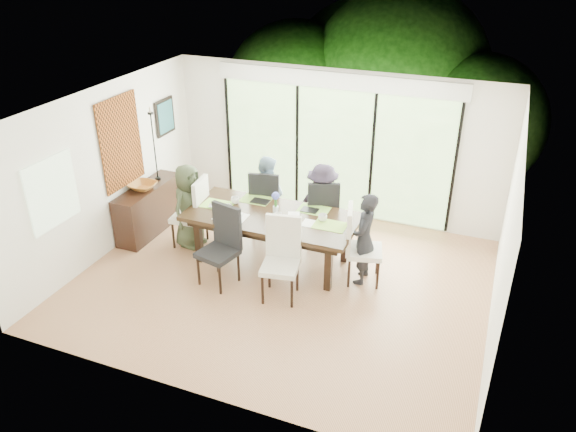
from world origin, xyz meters
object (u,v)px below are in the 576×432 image
at_px(person_far_left, 267,196).
at_px(cup_a, 235,200).
at_px(chair_left_end, 189,211).
at_px(person_right_end, 364,239).
at_px(person_far_right, 322,205).
at_px(person_left_end, 189,206).
at_px(table_top, 272,217).
at_px(chair_near_right, 280,261).
at_px(sideboard, 149,209).
at_px(cup_b, 278,216).
at_px(cup_c, 323,218).
at_px(chair_near_left, 217,248).
at_px(laptop, 220,208).
at_px(chair_far_left, 267,201).
at_px(chair_far_right, 322,210).
at_px(bowl, 143,186).
at_px(chair_right_end, 365,245).
at_px(vase, 276,210).

distance_m(person_far_left, cup_a, 0.74).
bearing_deg(chair_left_end, person_right_end, 83.83).
bearing_deg(person_far_right, person_left_end, 33.58).
height_order(table_top, chair_near_right, chair_near_right).
xyz_separation_m(person_right_end, sideboard, (-3.87, 0.15, -0.29)).
distance_m(cup_b, cup_c, 0.68).
height_order(cup_a, cup_c, same).
height_order(chair_near_left, sideboard, chair_near_left).
bearing_deg(laptop, chair_far_left, 48.46).
relative_size(chair_far_right, sideboard, 0.81).
xyz_separation_m(cup_b, bowl, (-2.54, 0.15, 0.02)).
relative_size(table_top, cup_c, 19.35).
bearing_deg(person_far_left, bowl, 33.66).
relative_size(chair_left_end, chair_near_right, 1.00).
xyz_separation_m(chair_near_right, cup_a, (-1.20, 1.02, 0.28)).
relative_size(chair_left_end, laptop, 3.33).
bearing_deg(chair_near_right, person_far_right, 78.13).
bearing_deg(table_top, chair_right_end, -0.00).
distance_m(person_left_end, person_far_left, 1.32).
relative_size(table_top, laptop, 7.27).
height_order(chair_near_left, vase, chair_near_left).
xyz_separation_m(chair_far_right, chair_near_right, (-0.05, -1.72, 0.00)).
relative_size(person_left_end, vase, 10.75).
bearing_deg(table_top, person_right_end, 0.00).
xyz_separation_m(cup_a, sideboard, (-1.69, -0.00, -0.46)).
bearing_deg(chair_right_end, chair_near_right, 116.66).
height_order(chair_left_end, chair_near_left, same).
xyz_separation_m(chair_left_end, cup_c, (2.30, 0.10, 0.28)).
relative_size(person_right_end, vase, 10.75).
distance_m(person_far_left, person_far_right, 1.00).
relative_size(vase, cup_a, 0.97).
distance_m(chair_far_left, chair_near_right, 1.96).
distance_m(chair_right_end, sideboard, 3.90).
xyz_separation_m(chair_near_right, laptop, (-1.35, 0.77, 0.24)).
relative_size(chair_right_end, person_far_left, 0.85).
bearing_deg(chair_far_left, vase, 110.18).
bearing_deg(person_left_end, bowl, 96.76).
xyz_separation_m(person_left_end, vase, (1.53, 0.05, 0.18)).
bearing_deg(sideboard, chair_near_right, -19.38).
bearing_deg(chair_near_right, cup_c, 62.63).
height_order(laptop, cup_b, cup_b).
distance_m(chair_far_right, cup_a, 1.46).
xyz_separation_m(table_top, cup_b, (0.15, -0.10, 0.08)).
height_order(table_top, bowl, bowl).
bearing_deg(vase, laptop, -170.54).
bearing_deg(chair_far_left, sideboard, 8.10).
bearing_deg(sideboard, chair_far_right, 13.46).
distance_m(chair_left_end, sideboard, 0.92).
bearing_deg(cup_a, person_far_left, 69.81).
height_order(chair_left_end, chair_right_end, same).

